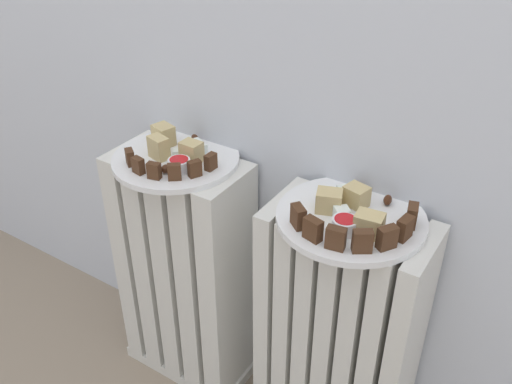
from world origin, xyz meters
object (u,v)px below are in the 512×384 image
(radiator_right, at_px, (337,343))
(jam_bowl_left, at_px, (179,164))
(jam_bowl_right, at_px, (345,224))
(radiator_left, at_px, (186,274))
(plate_right, at_px, (351,218))
(plate_left, at_px, (176,159))
(fork, at_px, (348,219))

(radiator_right, xyz_separation_m, jam_bowl_left, (-0.36, -0.04, 0.33))
(radiator_right, relative_size, jam_bowl_right, 13.77)
(radiator_left, bearing_deg, jam_bowl_left, -42.59)
(plate_right, height_order, jam_bowl_right, jam_bowl_right)
(radiator_left, relative_size, radiator_right, 1.00)
(radiator_left, distance_m, plate_left, 0.32)
(plate_right, relative_size, jam_bowl_left, 5.90)
(radiator_left, bearing_deg, plate_left, -116.57)
(radiator_right, bearing_deg, jam_bowl_right, -78.82)
(plate_right, height_order, fork, fork)
(radiator_left, height_order, plate_right, plate_right)
(radiator_right, distance_m, jam_bowl_right, 0.34)
(radiator_right, bearing_deg, radiator_left, 180.00)
(radiator_left, height_order, fork, fork)
(jam_bowl_right, bearing_deg, radiator_left, 172.91)
(radiator_right, relative_size, plate_left, 2.29)
(radiator_left, xyz_separation_m, jam_bowl_left, (0.04, -0.04, 0.33))
(radiator_right, xyz_separation_m, jam_bowl_right, (0.01, -0.05, 0.34))
(radiator_left, relative_size, plate_left, 2.29)
(radiator_right, height_order, plate_right, plate_right)
(fork, bearing_deg, jam_bowl_right, -75.77)
(plate_left, distance_m, plate_right, 0.40)
(plate_right, bearing_deg, radiator_right, -116.57)
(plate_left, height_order, jam_bowl_left, jam_bowl_left)
(plate_right, height_order, jam_bowl_left, jam_bowl_left)
(jam_bowl_left, xyz_separation_m, jam_bowl_right, (0.37, -0.01, 0.00))
(jam_bowl_left, bearing_deg, radiator_left, 137.41)
(jam_bowl_left, bearing_deg, jam_bowl_right, -1.73)
(radiator_right, xyz_separation_m, plate_left, (-0.40, 0.00, 0.32))
(plate_right, bearing_deg, jam_bowl_left, -173.61)
(radiator_left, relative_size, plate_right, 2.29)
(plate_left, xyz_separation_m, jam_bowl_right, (0.41, -0.05, 0.02))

